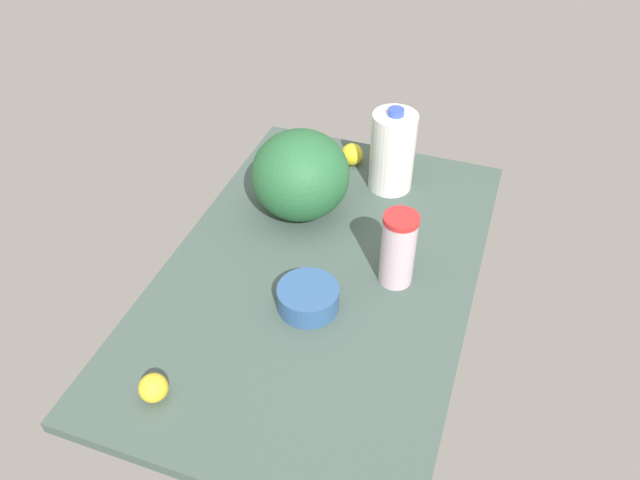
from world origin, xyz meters
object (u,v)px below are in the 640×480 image
object	(u,v)px
watermelon	(300,175)
milk_jug	(392,151)
mixing_bowl	(308,298)
lemon_by_jug	(153,388)
tumbler_cup	(398,249)
lemon_loose	(352,154)

from	to	relation	value
watermelon	milk_jug	world-z (taller)	milk_jug
mixing_bowl	watermelon	bearing A→B (deg)	-156.79
watermelon	milk_jug	distance (cm)	28.29
mixing_bowl	milk_jug	bearing A→B (deg)	173.56
watermelon	lemon_by_jug	xyz separation A→B (cm)	(67.66, -6.63, -9.07)
mixing_bowl	lemon_by_jug	distance (cm)	40.10
mixing_bowl	watermelon	distance (cm)	37.59
milk_jug	lemon_by_jug	size ratio (longest dim) A/B	4.18
tumbler_cup	milk_jug	xyz separation A→B (cm)	(-37.47, -11.14, 1.90)
milk_jug	lemon_by_jug	world-z (taller)	milk_jug
mixing_bowl	lemon_loose	distance (cm)	60.79
lemon_loose	watermelon	bearing A→B (deg)	-13.59
mixing_bowl	milk_jug	world-z (taller)	milk_jug
tumbler_cup	milk_jug	size ratio (longest dim) A/B	0.79
tumbler_cup	watermelon	size ratio (longest dim) A/B	0.75
mixing_bowl	tumbler_cup	xyz separation A→B (cm)	(-15.67, 17.14, 7.08)
mixing_bowl	watermelon	xyz separation A→B (cm)	(-33.50, -14.36, 9.20)
mixing_bowl	milk_jug	distance (cm)	54.23
milk_jug	lemon_by_jug	xyz separation A→B (cm)	(87.31, -26.99, -8.85)
mixing_bowl	tumbler_cup	size ratio (longest dim) A/B	0.73
lemon_loose	lemon_by_jug	xyz separation A→B (cm)	(94.43, -13.10, -0.34)
tumbler_cup	watermelon	xyz separation A→B (cm)	(-17.83, -31.50, 2.12)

